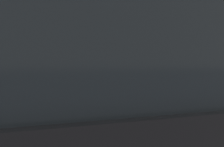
# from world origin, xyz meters

# --- Properties ---
(parking_meter) EXTENTS (0.17, 0.18, 1.47)m
(parking_meter) POSITION_xyz_m (0.10, 0.32, 1.21)
(parking_meter) COLOR slate
(parking_meter) RESTS_ON sidewalk_curb
(pedestrian_at_meter) EXTENTS (0.63, 0.67, 1.74)m
(pedestrian_at_meter) POSITION_xyz_m (-0.53, 0.29, 1.15)
(pedestrian_at_meter) COLOR black
(pedestrian_at_meter) RESTS_ON sidewalk_curb
(parked_hatchback_black) EXTENTS (4.05, 1.87, 1.81)m
(parked_hatchback_black) POSITION_xyz_m (-0.58, -1.29, 0.92)
(parked_hatchback_black) COLOR black
(parked_hatchback_black) RESTS_ON ground
(background_railing) EXTENTS (24.06, 0.06, 1.01)m
(background_railing) POSITION_xyz_m (0.00, 2.28, 0.87)
(background_railing) COLOR #2D7A38
(background_railing) RESTS_ON sidewalk_curb
(backdrop_wall) EXTENTS (32.00, 0.50, 2.80)m
(backdrop_wall) POSITION_xyz_m (0.00, 5.60, 1.40)
(backdrop_wall) COLOR brown
(backdrop_wall) RESTS_ON ground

